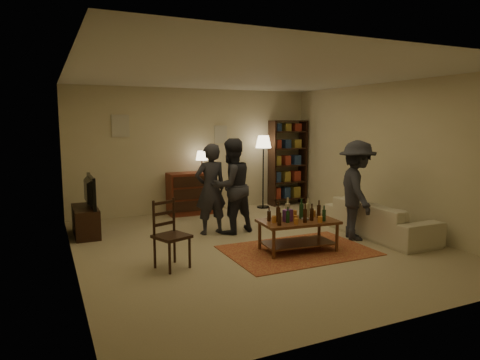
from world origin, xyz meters
TOP-DOWN VIEW (x-y plane):
  - floor at (0.00, 0.00)m, footprint 6.00×6.00m
  - room_shell at (-0.65, 2.98)m, footprint 6.00×6.00m
  - rug at (0.43, -0.55)m, footprint 2.20×1.50m
  - coffee_table at (0.43, -0.55)m, footprint 1.23×0.74m
  - dining_chair at (-1.57, -0.44)m, footprint 0.54×0.54m
  - tv_stand at (-2.44, 1.80)m, footprint 0.40×1.00m
  - dresser at (-0.19, 2.71)m, footprint 1.00×0.50m
  - bookshelf at (2.25, 2.78)m, footprint 0.90×0.34m
  - floor_lamp at (1.52, 2.65)m, footprint 0.36×0.36m
  - sofa at (2.20, -0.40)m, footprint 0.81×2.08m
  - person_left at (-0.42, 0.98)m, footprint 0.61×0.42m
  - person_right at (-0.06, 0.88)m, footprint 0.95×0.82m
  - person_by_sofa at (1.70, -0.37)m, footprint 1.01×1.24m

SIDE VIEW (x-z plane):
  - floor at x=0.00m, z-range 0.00..0.00m
  - rug at x=0.43m, z-range 0.00..0.01m
  - sofa at x=2.20m, z-range 0.00..0.61m
  - tv_stand at x=-2.44m, z-range -0.14..0.91m
  - coffee_table at x=0.43m, z-range 0.01..0.83m
  - dresser at x=-0.19m, z-range -0.20..1.16m
  - dining_chair at x=-1.57m, z-range 0.02..0.98m
  - person_left at x=-0.42m, z-range 0.00..1.61m
  - person_by_sofa at x=1.70m, z-range 0.00..1.68m
  - person_right at x=-0.06m, z-range 0.00..1.69m
  - bookshelf at x=2.25m, z-range 0.03..2.04m
  - floor_lamp at x=1.52m, z-range 0.58..2.25m
  - room_shell at x=-0.65m, z-range -1.19..4.81m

